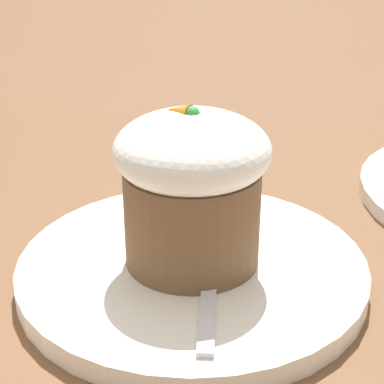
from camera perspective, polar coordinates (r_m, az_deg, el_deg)
name	(u,v)px	position (r m, az deg, el deg)	size (l,w,h in m)	color
ground_plane	(192,278)	(0.46, 0.01, -7.65)	(4.00, 4.00, 0.00)	brown
dessert_plate	(192,269)	(0.46, 0.01, -6.82)	(0.25, 0.25, 0.02)	white
carrot_cake	(192,184)	(0.43, 0.00, 0.72)	(0.10, 0.10, 0.11)	brown
spoon	(210,275)	(0.43, 1.57, -7.41)	(0.08, 0.11, 0.01)	silver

